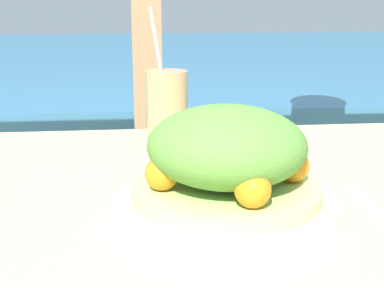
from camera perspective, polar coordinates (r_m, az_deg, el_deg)
The scene contains 6 objects.
patio_table at distance 0.74m, azimuth -3.28°, elevation -13.39°, with size 1.05×0.78×0.72m.
railing_fence at distance 1.33m, azimuth -4.79°, elevation 8.18°, with size 2.80×0.08×1.08m.
sea_backdrop at distance 3.88m, azimuth -5.44°, elevation 5.34°, with size 12.00×4.00×0.59m.
salad_plate at distance 0.64m, azimuth 3.72°, elevation -2.58°, with size 0.27×0.27×0.13m.
drink_glass at distance 0.92m, azimuth -2.68°, elevation 3.73°, with size 0.07×0.08×0.24m.
fork at distance 0.68m, azimuth 19.17°, elevation -7.21°, with size 0.02×0.18×0.00m.
Camera 1 is at (-0.03, -0.65, 0.97)m, focal length 50.00 mm.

